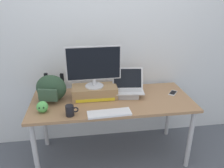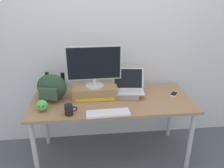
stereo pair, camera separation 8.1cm
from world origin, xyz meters
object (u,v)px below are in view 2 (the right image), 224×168
Objects in this scene: toner_box_yellow at (95,92)px; plush_toy at (42,106)px; desktop_monitor at (94,66)px; open_laptop at (128,91)px; coffee_mug at (69,110)px; cell_phone at (174,94)px; messenger_backpack at (52,87)px; external_keyboard at (108,113)px.

plush_toy is at bearing -154.52° from toner_box_yellow.
desktop_monitor is 1.57× the size of open_laptop.
open_laptop is (0.37, -0.00, -0.30)m from desktop_monitor.
coffee_mug is (-0.62, -0.35, -0.01)m from open_laptop.
desktop_monitor reaches higher than cell_phone.
external_keyboard is at bearing -21.57° from messenger_backpack.
toner_box_yellow is 0.30m from desktop_monitor.
messenger_backpack is at bearing 119.89° from coffee_mug.
desktop_monitor is 0.53m from coffee_mug.
toner_box_yellow is 0.57m from plush_toy.
desktop_monitor is 0.96m from cell_phone.
open_laptop is 2.43× the size of cell_phone.
desktop_monitor reaches higher than external_keyboard.
open_laptop is at bearing -144.61° from cell_phone.
desktop_monitor reaches higher than open_laptop.
desktop_monitor reaches higher than messenger_backpack.
external_keyboard is at bearing -73.65° from toner_box_yellow.
messenger_backpack is at bearing -173.22° from open_laptop.
toner_box_yellow is 0.40m from external_keyboard.
messenger_backpack is at bearing 74.77° from plush_toy.
toner_box_yellow is at bearing 54.20° from coffee_mug.
toner_box_yellow reaches higher than cell_phone.
toner_box_yellow is 0.85× the size of desktop_monitor.
open_laptop reaches higher than coffee_mug.
plush_toy is at bearing 165.55° from external_keyboard.
plush_toy is at bearing -133.26° from cell_phone.
messenger_backpack is (-0.45, -0.00, 0.08)m from toner_box_yellow.
plush_toy reaches higher than cell_phone.
open_laptop is at bearing 53.10° from external_keyboard.
desktop_monitor is at bearing 103.81° from external_keyboard.
toner_box_yellow is at bearing 90.47° from desktop_monitor.
external_keyboard is at bearing -117.65° from open_laptop.
desktop_monitor is 0.53m from external_keyboard.
toner_box_yellow is 3.97× the size of coffee_mug.
coffee_mug is (-0.25, -0.35, -0.31)m from desktop_monitor.
messenger_backpack is 2.37× the size of cell_phone.
cell_phone is at bearing -2.79° from desktop_monitor.
toner_box_yellow is at bearing 25.48° from plush_toy.
cell_phone is (0.78, 0.35, -0.01)m from external_keyboard.
external_keyboard is 2.80× the size of cell_phone.
cell_phone is at bearing -1.57° from toner_box_yellow.
messenger_backpack is (-0.56, 0.37, 0.13)m from external_keyboard.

